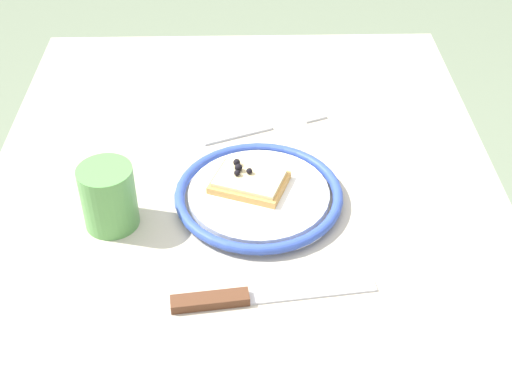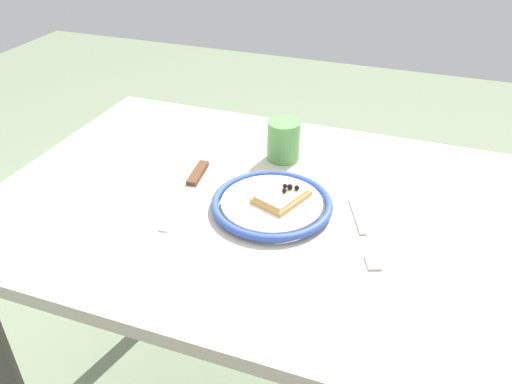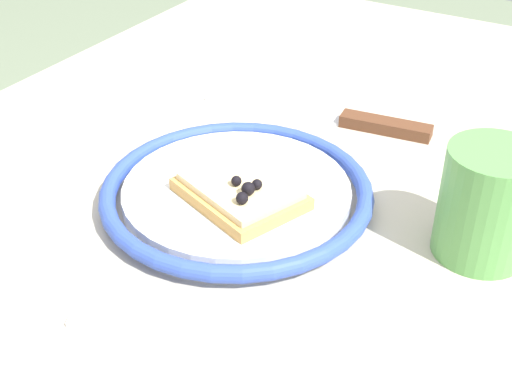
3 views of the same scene
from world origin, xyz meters
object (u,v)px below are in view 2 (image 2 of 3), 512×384
object	(u,v)px
dining_table	(260,245)
fork	(363,232)
pizza_slice_near	(282,196)
knife	(193,182)
plate	(272,204)
cup	(284,140)

from	to	relation	value
dining_table	fork	size ratio (longest dim) A/B	5.32
pizza_slice_near	fork	xyz separation A→B (m)	(-0.16, 0.03, -0.02)
knife	fork	size ratio (longest dim) A/B	1.25
plate	pizza_slice_near	world-z (taller)	pizza_slice_near
plate	cup	size ratio (longest dim) A/B	2.60
plate	pizza_slice_near	xyz separation A→B (m)	(-0.01, -0.01, 0.01)
pizza_slice_near	knife	distance (m)	0.19
dining_table	pizza_slice_near	distance (m)	0.14
plate	fork	bearing A→B (deg)	174.36
dining_table	knife	xyz separation A→B (m)	(0.15, -0.01, 0.12)
fork	plate	bearing A→B (deg)	-5.64
dining_table	pizza_slice_near	bearing A→B (deg)	170.78
knife	cup	bearing A→B (deg)	-130.33
dining_table	cup	distance (m)	0.23
fork	knife	bearing A→B (deg)	-7.32
knife	pizza_slice_near	bearing A→B (deg)	175.44
dining_table	fork	bearing A→B (deg)	169.69
dining_table	pizza_slice_near	xyz separation A→B (m)	(-0.04, 0.01, 0.14)
knife	cup	xyz separation A→B (m)	(-0.14, -0.16, 0.04)
plate	fork	xyz separation A→B (m)	(-0.17, 0.02, -0.01)
dining_table	cup	bearing A→B (deg)	-87.07
fork	cup	xyz separation A→B (m)	(0.21, -0.21, 0.04)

